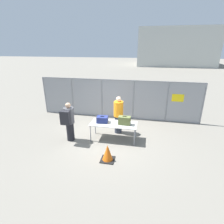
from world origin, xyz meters
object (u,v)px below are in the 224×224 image
(security_worker_near, at_px, (118,115))
(utility_trailer, at_px, (145,105))
(inspection_table, at_px, (114,125))
(suitcase_olive, at_px, (124,120))
(suitcase_navy, at_px, (102,119))
(traffic_cone, at_px, (108,153))
(traveler_hooded, at_px, (69,121))

(security_worker_near, height_order, utility_trailer, security_worker_near)
(inspection_table, bearing_deg, suitcase_olive, 1.09)
(suitcase_navy, bearing_deg, traffic_cone, -69.75)
(suitcase_olive, bearing_deg, traveler_hooded, -167.36)
(suitcase_olive, xyz_separation_m, security_worker_near, (-0.37, 0.68, -0.02))
(inspection_table, height_order, traveler_hooded, traveler_hooded)
(security_worker_near, relative_size, utility_trailer, 0.53)
(inspection_table, height_order, suitcase_navy, suitcase_navy)
(suitcase_navy, distance_m, security_worker_near, 0.89)
(suitcase_olive, distance_m, traffic_cone, 1.74)
(inspection_table, height_order, utility_trailer, inspection_table)
(traveler_hooded, bearing_deg, inspection_table, -4.21)
(utility_trailer, xyz_separation_m, traffic_cone, (-1.16, -5.39, -0.12))
(suitcase_olive, xyz_separation_m, traffic_cone, (-0.38, -1.57, -0.64))
(suitcase_olive, height_order, traveler_hooded, traveler_hooded)
(security_worker_near, bearing_deg, traveler_hooded, 44.96)
(traveler_hooded, height_order, security_worker_near, security_worker_near)
(suitcase_olive, relative_size, traffic_cone, 0.84)
(suitcase_navy, height_order, traffic_cone, suitcase_navy)
(suitcase_olive, xyz_separation_m, utility_trailer, (0.77, 3.82, -0.53))
(suitcase_navy, distance_m, utility_trailer, 4.20)
(suitcase_olive, height_order, traffic_cone, suitcase_olive)
(traveler_hooded, distance_m, utility_trailer, 5.34)
(suitcase_navy, height_order, utility_trailer, suitcase_navy)
(utility_trailer, bearing_deg, suitcase_navy, -114.74)
(inspection_table, relative_size, security_worker_near, 1.13)
(inspection_table, distance_m, traveler_hooded, 1.91)
(inspection_table, xyz_separation_m, suitcase_olive, (0.47, 0.01, 0.23))
(suitcase_navy, height_order, traveler_hooded, traveler_hooded)
(utility_trailer, height_order, traffic_cone, utility_trailer)
(suitcase_olive, distance_m, security_worker_near, 0.78)
(security_worker_near, bearing_deg, suitcase_olive, 131.99)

